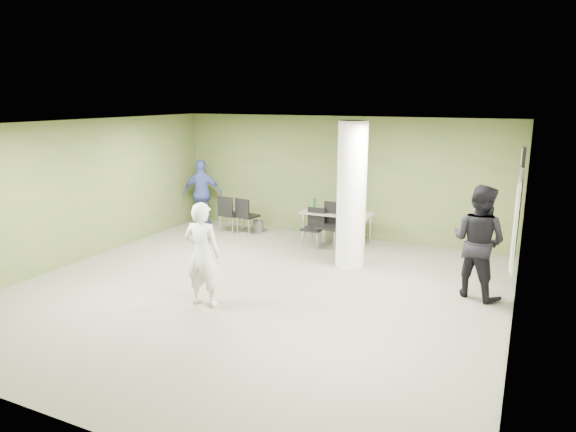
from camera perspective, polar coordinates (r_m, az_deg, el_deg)
The scene contains 17 objects.
floor at distance 8.85m, azimuth -3.60°, elevation -8.30°, with size 8.00×8.00×0.00m, color #4D4C3D.
ceiling at distance 8.25m, azimuth -3.88°, elevation 10.12°, with size 8.00×8.00×0.00m, color white.
wall_back at distance 12.03m, azimuth 5.57°, elevation 4.33°, with size 8.00×0.02×2.80m, color #425628.
wall_left at distance 10.93m, azimuth -22.42°, elevation 2.49°, with size 0.02×8.00×2.80m, color #425628.
wall_right_cream at distance 7.42m, azimuth 24.41°, elevation -2.35°, with size 0.02×8.00×2.80m, color beige.
column at distance 9.85m, azimuth 7.07°, elevation 2.32°, with size 0.56×0.56×2.80m, color silver.
whiteboard at distance 8.57m, azimuth 24.17°, elevation 0.32°, with size 0.05×2.30×1.30m.
wall_clock at distance 8.44m, azimuth 24.72°, elevation 5.95°, with size 0.06×0.32×0.32m.
folding_table at distance 11.42m, azimuth 5.38°, elevation 0.19°, with size 1.56×0.71×0.98m.
wastebasket at distance 12.55m, azimuth -3.32°, elevation -1.13°, with size 0.25×0.25×0.29m, color #4C4C4C.
chair_back_left at distance 12.27m, azimuth -4.73°, elevation 0.31°, with size 0.51×0.51×0.88m.
chair_back_right at distance 12.44m, azimuth -6.62°, elevation 0.52°, with size 0.50×0.50×0.91m.
chair_table_left at distance 11.25m, azimuth 2.93°, elevation -0.95°, with size 0.43×0.43×0.85m.
chair_table_right at distance 11.18m, azimuth 4.85°, elevation -0.62°, with size 0.53×0.53×0.99m.
woman_white at distance 8.12m, azimuth -9.47°, elevation -4.22°, with size 0.61×0.40×1.66m, color silver.
man_black at distance 8.89m, azimuth 20.41°, elevation -2.67°, with size 0.91×0.71×1.87m, color black.
man_blue at distance 13.15m, azimuth -9.48°, elevation 2.52°, with size 0.99×0.41×1.70m, color #4151A2.
Camera 1 is at (4.02, -7.19, 3.23)m, focal length 32.00 mm.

